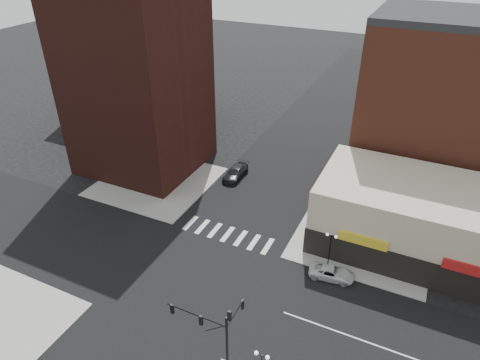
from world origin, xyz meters
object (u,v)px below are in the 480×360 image
at_px(street_lamp_ne, 331,242).
at_px(white_suv, 332,273).
at_px(dark_sedan_north, 236,173).
at_px(traffic_signal, 218,328).

relative_size(street_lamp_ne, white_suv, 0.90).
height_order(street_lamp_ne, dark_sedan_north, street_lamp_ne).
xyz_separation_m(white_suv, dark_sedan_north, (-17.74, 13.88, 0.14)).
bearing_deg(dark_sedan_north, street_lamp_ne, -36.18).
height_order(white_suv, dark_sedan_north, dark_sedan_north).
bearing_deg(street_lamp_ne, dark_sedan_north, 143.89).
distance_m(traffic_signal, white_suv, 15.95).
height_order(street_lamp_ne, white_suv, street_lamp_ne).
xyz_separation_m(street_lamp_ne, white_suv, (0.80, -1.52, -2.65)).
bearing_deg(white_suv, traffic_signal, 151.25).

